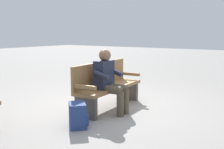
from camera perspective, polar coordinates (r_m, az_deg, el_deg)
name	(u,v)px	position (r m, az deg, el deg)	size (l,w,h in m)	color
ground_plane	(110,108)	(5.53, -0.45, -6.86)	(40.00, 40.00, 0.00)	gray
bench_near	(107,85)	(5.47, -1.09, -2.12)	(1.83, 0.60, 0.90)	olive
person_seated	(109,79)	(5.07, -0.59, -1.02)	(0.59, 0.59, 1.18)	#1E2338
backpack	(78,115)	(4.42, -7.03, -8.34)	(0.42, 0.43, 0.39)	navy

